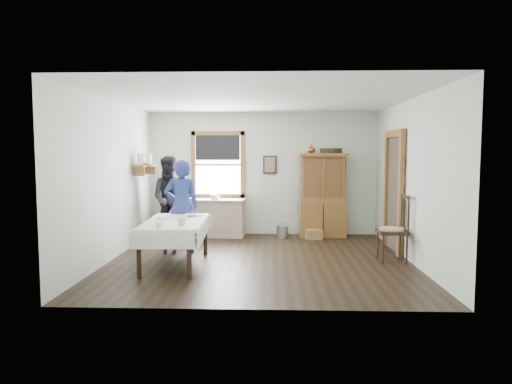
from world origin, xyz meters
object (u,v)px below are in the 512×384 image
china_hutch (322,195)px  dining_table (176,243)px  work_counter (212,218)px  pail (282,232)px  spindle_chair (392,228)px  woman_blue (182,210)px  figure_dark (172,202)px  wicker_basket (314,234)px

china_hutch → dining_table: size_ratio=0.99×
work_counter → pail: bearing=-2.3°
dining_table → spindle_chair: (3.55, 0.39, 0.20)m
dining_table → woman_blue: size_ratio=1.16×
spindle_chair → woman_blue: bearing=173.9°
woman_blue → figure_dark: figure_dark is taller
spindle_chair → china_hutch: bearing=114.2°
pail → dining_table: bearing=-126.1°
woman_blue → figure_dark: (-0.44, 1.17, 0.03)m
dining_table → figure_dark: bearing=104.1°
pail → wicker_basket: bearing=-7.6°
dining_table → spindle_chair: spindle_chair is taller
work_counter → woman_blue: 1.76m
dining_table → spindle_chair: bearing=6.2°
spindle_chair → pail: bearing=133.2°
spindle_chair → figure_dark: (-4.07, 1.69, 0.25)m
spindle_chair → pail: spindle_chair is taller
dining_table → figure_dark: figure_dark is taller
work_counter → wicker_basket: 2.22m
pail → woman_blue: size_ratio=0.18×
spindle_chair → woman_blue: size_ratio=0.72×
china_hutch → work_counter: bearing=179.1°
china_hutch → wicker_basket: (-0.20, -0.31, -0.80)m
wicker_basket → woman_blue: 2.97m
figure_dark → china_hutch: bearing=6.5°
dining_table → woman_blue: woman_blue is taller
wicker_basket → work_counter: bearing=173.3°
work_counter → figure_dark: figure_dark is taller
work_counter → dining_table: (-0.25, -2.60, -0.04)m
woman_blue → china_hutch: bearing=-161.4°
dining_table → woman_blue: 1.00m
spindle_chair → wicker_basket: spindle_chair is taller
woman_blue → dining_table: bearing=80.9°
china_hutch → spindle_chair: (0.92, -2.26, -0.34)m
dining_table → figure_dark: 2.19m
dining_table → pail: 3.01m
work_counter → spindle_chair: size_ratio=1.28×
work_counter → wicker_basket: work_counter is taller
woman_blue → spindle_chair: bearing=157.8°
wicker_basket → figure_dark: bearing=-174.9°
work_counter → china_hutch: 2.43m
figure_dark → spindle_chair: bearing=-26.3°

